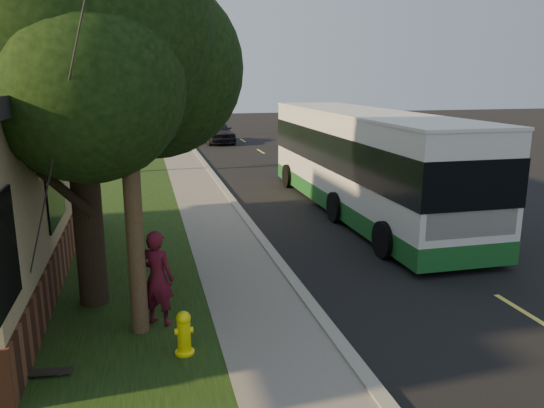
{
  "coord_description": "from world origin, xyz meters",
  "views": [
    {
      "loc": [
        -3.08,
        -8.01,
        4.48
      ],
      "look_at": [
        -0.12,
        4.1,
        1.5
      ],
      "focal_mm": 35.0,
      "sensor_mm": 36.0,
      "label": 1
    }
  ],
  "objects_px": {
    "skateboard_spare": "(45,372)",
    "leafy_tree": "(76,39)",
    "bare_tree_far": "(143,114)",
    "transit_bus": "(363,159)",
    "fire_hydrant": "(184,333)",
    "distant_car": "(216,131)",
    "skateboarder": "(157,278)",
    "utility_pole": "(124,68)",
    "bare_tree_near": "(133,128)",
    "traffic_signal": "(188,95)"
  },
  "relations": [
    {
      "from": "skateboard_spare",
      "to": "leafy_tree",
      "type": "bearing_deg",
      "value": 79.07
    },
    {
      "from": "bare_tree_far",
      "to": "transit_bus",
      "type": "xyz_separation_m",
      "value": [
        7.05,
        -21.64,
        -0.19
      ]
    },
    {
      "from": "fire_hydrant",
      "to": "distant_car",
      "type": "xyz_separation_m",
      "value": [
        4.52,
        29.14,
        0.38
      ]
    },
    {
      "from": "fire_hydrant",
      "to": "skateboarder",
      "type": "distance_m",
      "value": 1.37
    },
    {
      "from": "utility_pole",
      "to": "skateboard_spare",
      "type": "xyz_separation_m",
      "value": [
        -1.41,
        -1.18,
        -4.51
      ]
    },
    {
      "from": "fire_hydrant",
      "to": "leafy_tree",
      "type": "xyz_separation_m",
      "value": [
        -1.57,
        2.65,
        4.73
      ]
    },
    {
      "from": "bare_tree_far",
      "to": "transit_bus",
      "type": "relative_size",
      "value": 0.32
    },
    {
      "from": "fire_hydrant",
      "to": "skateboard_spare",
      "type": "relative_size",
      "value": 0.92
    },
    {
      "from": "skateboarder",
      "to": "transit_bus",
      "type": "bearing_deg",
      "value": -101.54
    },
    {
      "from": "bare_tree_near",
      "to": "skateboard_spare",
      "type": "height_order",
      "value": "bare_tree_near"
    },
    {
      "from": "bare_tree_far",
      "to": "distant_car",
      "type": "height_order",
      "value": "bare_tree_far"
    },
    {
      "from": "utility_pole",
      "to": "transit_bus",
      "type": "relative_size",
      "value": 0.72
    },
    {
      "from": "transit_bus",
      "to": "distant_car",
      "type": "distance_m",
      "value": 20.91
    },
    {
      "from": "traffic_signal",
      "to": "fire_hydrant",
      "type": "bearing_deg",
      "value": -95.21
    },
    {
      "from": "skateboarder",
      "to": "bare_tree_far",
      "type": "bearing_deg",
      "value": -57.02
    },
    {
      "from": "leafy_tree",
      "to": "traffic_signal",
      "type": "relative_size",
      "value": 1.42
    },
    {
      "from": "transit_bus",
      "to": "bare_tree_near",
      "type": "bearing_deg",
      "value": 128.05
    },
    {
      "from": "fire_hydrant",
      "to": "skateboard_spare",
      "type": "xyz_separation_m",
      "value": [
        -2.12,
        -0.18,
        -0.31
      ]
    },
    {
      "from": "utility_pole",
      "to": "traffic_signal",
      "type": "bearing_deg",
      "value": 83.42
    },
    {
      "from": "leafy_tree",
      "to": "skateboarder",
      "type": "relative_size",
      "value": 4.38
    },
    {
      "from": "leafy_tree",
      "to": "skateboard_spare",
      "type": "distance_m",
      "value": 5.81
    },
    {
      "from": "leafy_tree",
      "to": "bare_tree_far",
      "type": "relative_size",
      "value": 1.94
    },
    {
      "from": "bare_tree_near",
      "to": "traffic_signal",
      "type": "distance_m",
      "value": 16.52
    },
    {
      "from": "utility_pole",
      "to": "distant_car",
      "type": "xyz_separation_m",
      "value": [
        5.23,
        28.15,
        -3.82
      ]
    },
    {
      "from": "transit_bus",
      "to": "skateboard_spare",
      "type": "height_order",
      "value": "transit_bus"
    },
    {
      "from": "bare_tree_near",
      "to": "distant_car",
      "type": "bearing_deg",
      "value": 64.04
    },
    {
      "from": "bare_tree_far",
      "to": "skateboarder",
      "type": "xyz_separation_m",
      "value": [
        0.04,
        -28.79,
        -1.04
      ]
    },
    {
      "from": "fire_hydrant",
      "to": "bare_tree_far",
      "type": "relative_size",
      "value": 0.18
    },
    {
      "from": "bare_tree_near",
      "to": "transit_bus",
      "type": "height_order",
      "value": "bare_tree_near"
    },
    {
      "from": "fire_hydrant",
      "to": "utility_pole",
      "type": "bearing_deg",
      "value": 125.38
    },
    {
      "from": "leafy_tree",
      "to": "bare_tree_far",
      "type": "distance_m",
      "value": 27.56
    },
    {
      "from": "skateboarder",
      "to": "skateboard_spare",
      "type": "distance_m",
      "value": 2.39
    },
    {
      "from": "transit_bus",
      "to": "utility_pole",
      "type": "bearing_deg",
      "value": -134.95
    },
    {
      "from": "traffic_signal",
      "to": "skateboard_spare",
      "type": "xyz_separation_m",
      "value": [
        -5.22,
        -34.18,
        -3.04
      ]
    },
    {
      "from": "fire_hydrant",
      "to": "bare_tree_near",
      "type": "bearing_deg",
      "value": 92.86
    },
    {
      "from": "fire_hydrant",
      "to": "distant_car",
      "type": "bearing_deg",
      "value": 81.18
    },
    {
      "from": "bare_tree_near",
      "to": "traffic_signal",
      "type": "bearing_deg",
      "value": 75.96
    },
    {
      "from": "skateboarder",
      "to": "distant_car",
      "type": "distance_m",
      "value": 28.35
    },
    {
      "from": "bare_tree_far",
      "to": "fire_hydrant",
      "type": "bearing_deg",
      "value": -89.24
    },
    {
      "from": "bare_tree_far",
      "to": "bare_tree_near",
      "type": "bearing_deg",
      "value": -92.39
    },
    {
      "from": "fire_hydrant",
      "to": "bare_tree_near",
      "type": "relative_size",
      "value": 0.17
    },
    {
      "from": "utility_pole",
      "to": "distant_car",
      "type": "distance_m",
      "value": 28.88
    },
    {
      "from": "utility_pole",
      "to": "bare_tree_far",
      "type": "relative_size",
      "value": 2.25
    },
    {
      "from": "fire_hydrant",
      "to": "bare_tree_far",
      "type": "xyz_separation_m",
      "value": [
        -0.4,
        30.0,
        1.57
      ]
    },
    {
      "from": "utility_pole",
      "to": "skateboarder",
      "type": "xyz_separation_m",
      "value": [
        0.34,
        0.22,
        -3.67
      ]
    },
    {
      "from": "bare_tree_near",
      "to": "bare_tree_far",
      "type": "distance_m",
      "value": 12.01
    },
    {
      "from": "leafy_tree",
      "to": "bare_tree_near",
      "type": "height_order",
      "value": "leafy_tree"
    },
    {
      "from": "skateboard_spare",
      "to": "distant_car",
      "type": "height_order",
      "value": "distant_car"
    },
    {
      "from": "fire_hydrant",
      "to": "utility_pole",
      "type": "relative_size",
      "value": 0.08
    },
    {
      "from": "leafy_tree",
      "to": "bare_tree_far",
      "type": "height_order",
      "value": "leafy_tree"
    }
  ]
}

